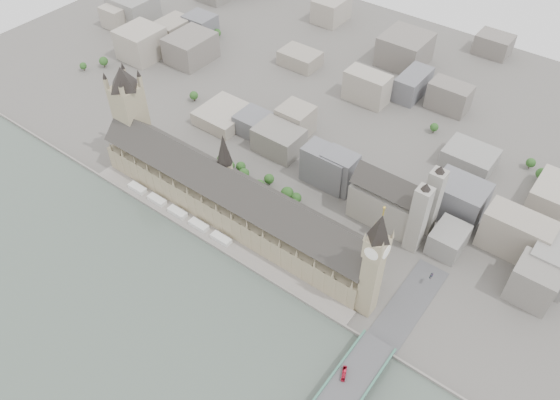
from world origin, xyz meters
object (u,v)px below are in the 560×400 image
Objects in this scene: palace_of_westminster at (232,199)px; victoria_tower at (130,111)px; westminster_abbey at (394,202)px; car_approach at (431,276)px; elizabeth_tower at (375,259)px; red_bus_north at (344,374)px.

palace_of_westminster is 2.65× the size of victoria_tower.
victoria_tower is at bearing -163.50° from westminster_abbey.
westminster_abbey is 68.84m from car_approach.
elizabeth_tower is at bearing -127.21° from car_approach.
victoria_tower is 9.40× the size of red_bus_north.
red_bus_north is (155.83, -70.89, -10.97)m from palace_of_westminster.
victoria_tower is 19.75× the size of car_approach.
red_bus_north is at bearing -102.43° from car_approach.
palace_of_westminster is 2.47× the size of elizabeth_tower.
westminster_abbey is at bearing 107.29° from elizabeth_tower.
westminster_abbey reaches higher than car_approach.
red_bus_north is at bearing -15.53° from victoria_tower.
westminster_abbey is at bearing 16.50° from victoria_tower.
elizabeth_tower is (138.00, -11.70, 35.38)m from palace_of_westminster.
victoria_tower reaches higher than palace_of_westminster.
elizabeth_tower is 1.58× the size of westminster_abbey.
palace_of_westminster is 142.94m from elizabeth_tower.
victoria_tower is 291.61m from red_bus_north.
elizabeth_tower reaches higher than car_approach.
red_bus_north is 2.10× the size of car_approach.
car_approach is (287.92, 30.06, -44.22)m from victoria_tower.
elizabeth_tower reaches higher than red_bus_north.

